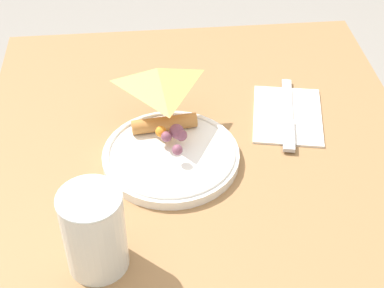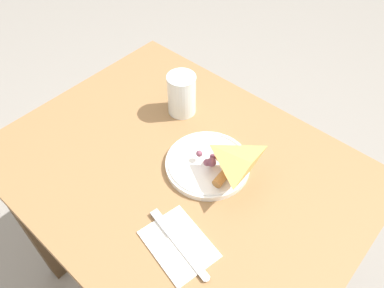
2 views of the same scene
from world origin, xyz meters
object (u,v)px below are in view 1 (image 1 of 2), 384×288
object	(u,v)px
dining_table	(204,239)
milk_glass	(95,234)
napkin_folded	(287,115)
plate_pizza	(171,152)
butter_knife	(288,117)

from	to	relation	value
dining_table	milk_glass	world-z (taller)	milk_glass
milk_glass	napkin_folded	distance (m)	0.43
plate_pizza	milk_glass	distance (m)	0.23
dining_table	napkin_folded	world-z (taller)	napkin_folded
dining_table	butter_knife	distance (m)	0.26
dining_table	napkin_folded	bearing A→B (deg)	-47.07
butter_knife	napkin_folded	bearing A→B (deg)	-0.00
milk_glass	napkin_folded	xyz separation A→B (m)	(0.29, -0.32, -0.06)
butter_knife	dining_table	bearing A→B (deg)	142.55
dining_table	plate_pizza	distance (m)	0.17
plate_pizza	butter_knife	world-z (taller)	plate_pizza
dining_table	plate_pizza	xyz separation A→B (m)	(0.06, 0.05, 0.15)
dining_table	milk_glass	bearing A→B (deg)	130.57
plate_pizza	napkin_folded	bearing A→B (deg)	-66.58
plate_pizza	butter_knife	bearing A→B (deg)	-68.81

